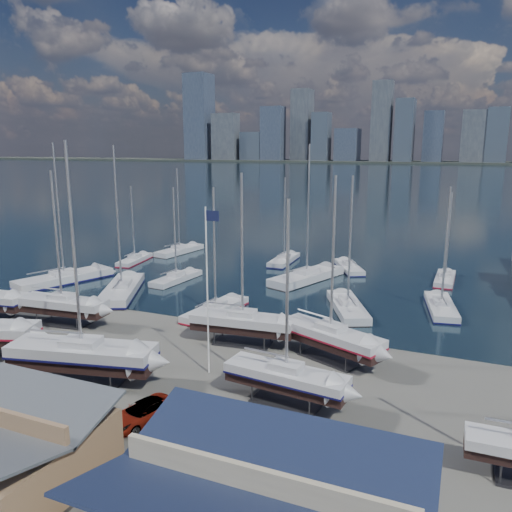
% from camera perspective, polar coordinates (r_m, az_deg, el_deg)
% --- Properties ---
extents(ground, '(1400.00, 1400.00, 0.00)m').
position_cam_1_polar(ground, '(43.36, -11.44, -11.53)').
color(ground, '#605E59').
rests_on(ground, ground).
extents(water, '(1400.00, 600.00, 0.40)m').
position_cam_1_polar(water, '(343.77, 19.14, 8.70)').
color(water, '#1A2E3D').
rests_on(water, ground).
extents(far_shore, '(1400.00, 80.00, 2.20)m').
position_cam_1_polar(far_shore, '(603.22, 20.90, 9.94)').
color(far_shore, '#2D332D').
rests_on(far_shore, ground).
extents(skyline, '(639.14, 43.80, 107.69)m').
position_cam_1_polar(skyline, '(597.51, 20.39, 13.62)').
color(skyline, '#475166').
rests_on(skyline, far_shore).
extents(sailboat_cradle_2, '(9.50, 3.46, 15.23)m').
position_cam_1_polar(sailboat_cradle_2, '(53.43, -21.25, -5.21)').
color(sailboat_cradle_2, '#2D2D33').
rests_on(sailboat_cradle_2, ground).
extents(sailboat_cradle_3, '(11.55, 5.50, 17.85)m').
position_cam_1_polar(sailboat_cradle_3, '(40.19, -19.25, -10.60)').
color(sailboat_cradle_3, '#2D2D33').
rests_on(sailboat_cradle_3, ground).
extents(sailboat_cradle_4, '(9.54, 3.53, 15.28)m').
position_cam_1_polar(sailboat_cradle_4, '(45.00, -1.55, -7.58)').
color(sailboat_cradle_4, '#2D2D33').
rests_on(sailboat_cradle_4, ground).
extents(sailboat_cradle_5, '(8.88, 3.32, 14.17)m').
position_cam_1_polar(sailboat_cradle_5, '(35.09, 3.46, -13.67)').
color(sailboat_cradle_5, '#2D2D33').
rests_on(sailboat_cradle_5, ground).
extents(sailboat_cradle_6, '(9.67, 6.02, 15.23)m').
position_cam_1_polar(sailboat_cradle_6, '(42.20, 8.50, -9.11)').
color(sailboat_cradle_6, '#2D2D33').
rests_on(sailboat_cradle_6, ground).
extents(sailboat_moored_0, '(7.55, 13.04, 18.82)m').
position_cam_1_polar(sailboat_moored_0, '(70.03, -21.05, -2.62)').
color(sailboat_moored_0, black).
rests_on(sailboat_moored_0, water).
extents(sailboat_moored_1, '(3.51, 8.41, 12.19)m').
position_cam_1_polar(sailboat_moored_1, '(79.09, -13.68, -0.50)').
color(sailboat_moored_1, black).
rests_on(sailboat_moored_1, water).
extents(sailboat_moored_2, '(4.14, 10.06, 14.74)m').
position_cam_1_polar(sailboat_moored_2, '(84.46, -8.72, 0.52)').
color(sailboat_moored_2, black).
rests_on(sailboat_moored_2, water).
extents(sailboat_moored_3, '(8.49, 12.60, 18.43)m').
position_cam_1_polar(sailboat_moored_3, '(62.35, -15.07, -3.99)').
color(sailboat_moored_3, black).
rests_on(sailboat_moored_3, water).
extents(sailboat_moored_4, '(3.23, 8.79, 12.98)m').
position_cam_1_polar(sailboat_moored_4, '(66.77, -9.08, -2.63)').
color(sailboat_moored_4, black).
rests_on(sailboat_moored_4, water).
extents(sailboat_moored_5, '(2.85, 9.20, 13.63)m').
position_cam_1_polar(sailboat_moored_5, '(76.68, 3.22, -0.56)').
color(sailboat_moored_5, black).
rests_on(sailboat_moored_5, water).
extents(sailboat_moored_6, '(3.79, 9.66, 14.06)m').
position_cam_1_polar(sailboat_moored_6, '(53.58, -4.63, -6.28)').
color(sailboat_moored_6, black).
rests_on(sailboat_moored_6, water).
extents(sailboat_moored_7, '(7.54, 12.76, 18.62)m').
position_cam_1_polar(sailboat_moored_7, '(66.55, 5.81, -2.58)').
color(sailboat_moored_7, black).
rests_on(sailboat_moored_7, water).
extents(sailboat_moored_8, '(6.16, 8.81, 12.97)m').
position_cam_1_polar(sailboat_moored_8, '(73.32, 10.57, -1.35)').
color(sailboat_moored_8, black).
rests_on(sailboat_moored_8, water).
extents(sailboat_moored_9, '(6.74, 10.35, 15.23)m').
position_cam_1_polar(sailboat_moored_9, '(55.06, 10.41, -5.92)').
color(sailboat_moored_9, black).
rests_on(sailboat_moored_9, water).
extents(sailboat_moored_10, '(4.24, 9.69, 14.01)m').
position_cam_1_polar(sailboat_moored_10, '(57.87, 20.37, -5.61)').
color(sailboat_moored_10, black).
rests_on(sailboat_moored_10, water).
extents(sailboat_moored_11, '(2.48, 8.28, 12.31)m').
position_cam_1_polar(sailboat_moored_11, '(70.35, 20.77, -2.53)').
color(sailboat_moored_11, black).
rests_on(sailboat_moored_11, water).
extents(car_b, '(4.05, 2.06, 1.27)m').
position_cam_1_polar(car_b, '(37.81, -21.91, -14.85)').
color(car_b, gray).
rests_on(car_b, ground).
extents(car_c, '(3.45, 5.14, 1.31)m').
position_cam_1_polar(car_c, '(34.39, -12.87, -17.04)').
color(car_c, gray).
rests_on(car_c, ground).
extents(car_d, '(3.38, 5.03, 1.35)m').
position_cam_1_polar(car_d, '(32.19, -8.32, -19.00)').
color(car_d, gray).
rests_on(car_d, ground).
extents(flagpole, '(1.15, 0.12, 13.10)m').
position_cam_1_polar(flagpole, '(37.79, -5.49, -2.65)').
color(flagpole, white).
rests_on(flagpole, ground).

